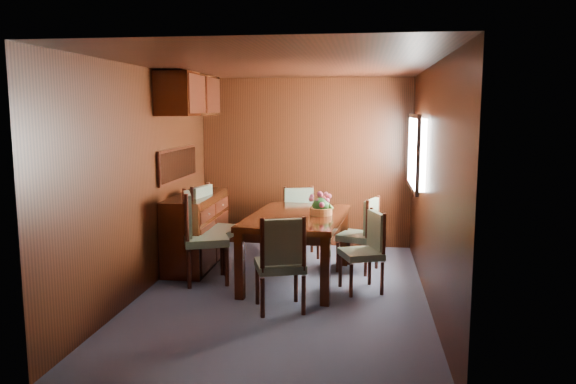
# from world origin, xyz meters

# --- Properties ---
(ground) EXTENTS (4.50, 4.50, 0.00)m
(ground) POSITION_xyz_m (0.00, 0.00, 0.00)
(ground) COLOR #3C3F52
(ground) RESTS_ON ground
(room_shell) EXTENTS (3.06, 4.52, 2.41)m
(room_shell) POSITION_xyz_m (-0.10, 0.33, 1.63)
(room_shell) COLOR black
(room_shell) RESTS_ON ground
(sideboard) EXTENTS (0.48, 1.40, 0.90)m
(sideboard) POSITION_xyz_m (-1.25, 1.00, 0.45)
(sideboard) COLOR black
(sideboard) RESTS_ON ground
(dining_table) EXTENTS (1.17, 1.73, 0.77)m
(dining_table) POSITION_xyz_m (0.09, 0.51, 0.66)
(dining_table) COLOR black
(dining_table) RESTS_ON ground
(chair_left_near) EXTENTS (0.63, 0.64, 1.06)m
(chair_left_near) POSITION_xyz_m (-1.01, 0.30, 0.59)
(chair_left_near) COLOR black
(chair_left_near) RESTS_ON ground
(chair_left_far) EXTENTS (0.55, 0.57, 1.05)m
(chair_left_far) POSITION_xyz_m (-1.01, 0.84, 0.58)
(chair_left_far) COLOR black
(chair_left_far) RESTS_ON ground
(chair_right_near) EXTENTS (0.52, 0.53, 0.88)m
(chair_right_near) POSITION_xyz_m (0.88, 0.25, 0.49)
(chair_right_near) COLOR black
(chair_right_near) RESTS_ON ground
(chair_right_far) EXTENTS (0.54, 0.55, 0.91)m
(chair_right_far) POSITION_xyz_m (0.83, 0.99, 0.51)
(chair_right_far) COLOR black
(chair_right_far) RESTS_ON ground
(chair_head) EXTENTS (0.57, 0.56, 0.96)m
(chair_head) POSITION_xyz_m (0.05, -0.53, 0.53)
(chair_head) COLOR black
(chair_head) RESTS_ON ground
(chair_foot) EXTENTS (0.55, 0.53, 0.92)m
(chair_foot) POSITION_xyz_m (-0.01, 1.66, 0.51)
(chair_foot) COLOR black
(chair_foot) RESTS_ON ground
(flower_centerpiece) EXTENTS (0.27, 0.27, 0.27)m
(flower_centerpiece) POSITION_xyz_m (0.35, 0.54, 0.90)
(flower_centerpiece) COLOR #C97B3D
(flower_centerpiece) RESTS_ON dining_table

